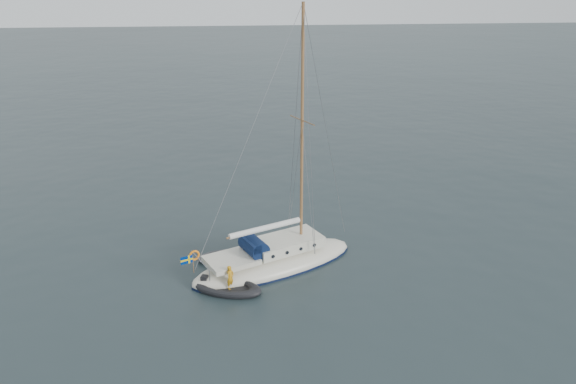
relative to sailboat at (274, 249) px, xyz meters
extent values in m
plane|color=black|center=(0.98, -0.12, -1.12)|extent=(300.00, 300.00, 0.00)
ellipsoid|color=beige|center=(0.00, 0.00, -0.95)|extent=(9.84, 3.06, 1.64)
cube|color=beige|center=(0.76, 0.00, 0.17)|extent=(3.93, 2.08, 0.60)
cube|color=beige|center=(-2.63, 0.00, 0.00)|extent=(2.62, 2.08, 0.27)
cylinder|color=#0B1837|center=(-1.26, 0.00, 0.47)|extent=(1.05, 1.80, 1.05)
cube|color=#0B1837|center=(-1.48, 0.00, 0.69)|extent=(0.49, 1.80, 0.44)
cylinder|color=brown|center=(1.75, 0.00, 6.43)|extent=(0.16, 0.16, 13.12)
cylinder|color=brown|center=(1.75, 0.00, 7.08)|extent=(0.05, 2.40, 0.05)
cylinder|color=brown|center=(-0.55, 0.00, 1.34)|extent=(4.59, 0.11, 0.11)
cylinder|color=silver|center=(-0.55, 0.00, 1.40)|extent=(4.27, 0.31, 0.31)
cylinder|color=gray|center=(-4.38, 0.00, 0.47)|extent=(0.04, 2.40, 0.04)
torus|color=orange|center=(-4.43, 0.66, 0.47)|extent=(0.59, 0.11, 0.59)
cylinder|color=brown|center=(-4.76, 0.00, 0.36)|extent=(0.03, 0.03, 0.98)
cube|color=navy|center=(-5.09, 0.00, 0.69)|extent=(0.66, 0.02, 0.42)
cube|color=#E1B90E|center=(-5.09, 0.00, 0.69)|extent=(0.68, 0.03, 0.10)
cube|color=#E1B90E|center=(-4.97, 0.00, 0.69)|extent=(0.10, 0.03, 0.44)
cylinder|color=black|center=(-0.66, 1.05, 0.17)|extent=(0.20, 0.07, 0.20)
cylinder|color=black|center=(-0.66, -1.05, 0.17)|extent=(0.20, 0.07, 0.20)
cylinder|color=black|center=(0.22, 1.05, 0.17)|extent=(0.20, 0.07, 0.20)
cylinder|color=black|center=(0.22, -1.05, 0.17)|extent=(0.20, 0.07, 0.20)
cylinder|color=black|center=(1.09, 1.05, 0.17)|extent=(0.20, 0.07, 0.20)
cylinder|color=black|center=(1.09, -1.05, 0.17)|extent=(0.20, 0.07, 0.20)
cylinder|color=black|center=(1.96, 1.05, 0.17)|extent=(0.20, 0.07, 0.20)
cylinder|color=black|center=(1.96, -1.05, 0.17)|extent=(0.20, 0.07, 0.20)
cube|color=#4A4A4E|center=(-3.10, 1.19, -1.01)|extent=(1.54, 0.63, 0.09)
cube|color=black|center=(-2.65, -2.33, -0.98)|extent=(2.29, 0.95, 0.11)
cube|color=black|center=(-3.89, -2.33, -0.69)|extent=(0.33, 0.33, 0.57)
imported|color=#C48413|center=(-2.46, -2.33, -0.29)|extent=(0.42, 0.54, 1.30)
camera|label=1|loc=(-2.14, -27.73, 14.37)|focal=35.00mm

